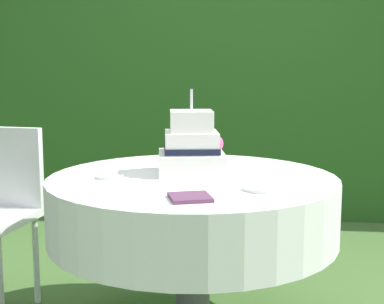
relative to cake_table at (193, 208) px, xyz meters
name	(u,v)px	position (x,y,z in m)	size (l,w,h in m)	color
foliage_hedge	(225,61)	(0.00, 2.23, 0.64)	(6.99, 0.49, 2.46)	#28561E
cake_table	(193,208)	(0.00, 0.00, 0.00)	(1.23, 1.23, 0.72)	#4C4C51
wedding_cake	(192,148)	(-0.01, 0.09, 0.25)	(0.33, 0.34, 0.37)	white
serving_plate_near	(263,189)	(0.29, -0.23, 0.14)	(0.15, 0.15, 0.01)	white
serving_plate_far	(110,176)	(-0.34, -0.06, 0.14)	(0.12, 0.12, 0.01)	white
napkin_stack	(190,197)	(0.04, -0.41, 0.14)	(0.14, 0.14, 0.01)	#603856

